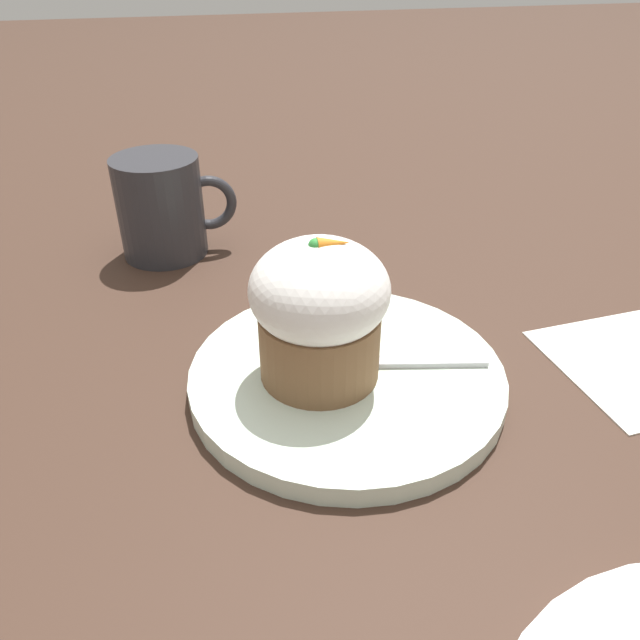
{
  "coord_description": "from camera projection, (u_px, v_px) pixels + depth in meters",
  "views": [
    {
      "loc": [
        -0.09,
        -0.33,
        0.27
      ],
      "look_at": [
        -0.02,
        -0.0,
        0.06
      ],
      "focal_mm": 35.0,
      "sensor_mm": 36.0,
      "label": 1
    }
  ],
  "objects": [
    {
      "name": "coffee_cup",
      "position": [
        163.0,
        207.0,
        0.58
      ],
      "size": [
        0.11,
        0.08,
        0.09
      ],
      "color": "#2D2D33",
      "rests_on": "ground_plane"
    },
    {
      "name": "ground_plane",
      "position": [
        346.0,
        385.0,
        0.43
      ],
      "size": [
        4.0,
        4.0,
        0.0
      ],
      "primitive_type": "plane",
      "color": "#3D281E"
    },
    {
      "name": "dessert_plate",
      "position": [
        347.0,
        377.0,
        0.43
      ],
      "size": [
        0.22,
        0.22,
        0.01
      ],
      "color": "silver",
      "rests_on": "ground_plane"
    },
    {
      "name": "spoon",
      "position": [
        372.0,
        361.0,
        0.43
      ],
      "size": [
        0.12,
        0.04,
        0.01
      ],
      "color": "#B7B7BC",
      "rests_on": "dessert_plate"
    },
    {
      "name": "carrot_cake",
      "position": [
        320.0,
        312.0,
        0.39
      ],
      "size": [
        0.09,
        0.09,
        0.1
      ],
      "color": "brown",
      "rests_on": "dessert_plate"
    }
  ]
}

